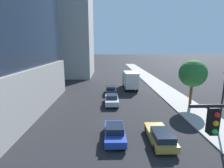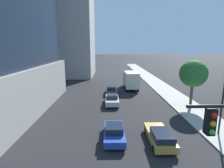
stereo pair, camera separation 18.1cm
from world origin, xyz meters
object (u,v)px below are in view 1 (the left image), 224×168
car_black (111,90)px  car_blue (115,132)px  car_gold (160,136)px  car_silver (112,99)px  construction_building (64,9)px  street_tree (193,74)px  street_lamp (223,93)px  box_truck (130,79)px

car_black → car_blue: bearing=-90.0°
car_gold → car_silver: 11.15m
construction_building → car_blue: construction_building is taller
construction_building → street_tree: size_ratio=6.52×
car_gold → car_silver: size_ratio=1.03×
street_lamp → car_silver: size_ratio=1.37×
street_tree → car_black: size_ratio=1.56×
construction_building → street_tree: (22.91, -28.48, -13.51)m
street_lamp → box_truck: (-5.85, 18.49, -2.11)m
street_tree → car_black: 13.41m
car_gold → construction_building: bearing=113.3°
car_gold → car_blue: bearing=168.7°
street_lamp → box_truck: 19.51m
construction_building → street_tree: construction_building is taller
street_lamp → construction_building: bearing=121.3°
street_lamp → car_black: bearing=122.9°
car_black → box_truck: box_truck is taller
car_silver → box_truck: bearing=67.8°
car_black → box_truck: 5.36m
street_lamp → car_blue: bearing=-176.6°
car_black → car_blue: (0.00, -15.49, -0.02)m
box_truck → construction_building: bearing=132.5°
car_silver → car_blue: bearing=-90.0°
car_gold → street_lamp: bearing=12.8°
street_lamp → car_silver: 13.71m
street_lamp → street_tree: street_tree is taller
car_black → box_truck: (3.82, 3.57, 1.20)m
street_tree → car_silver: 11.36m
car_black → box_truck: bearing=43.0°
construction_building → street_tree: 38.97m
construction_building → street_lamp: construction_building is taller
street_tree → car_blue: bearing=-142.1°
car_silver → car_gold: bearing=-69.9°
car_silver → car_black: bearing=90.0°
car_blue → box_truck: 19.48m
car_black → car_blue: 15.49m
street_tree → car_black: (-10.58, 7.26, -3.91)m
car_silver → box_truck: (3.82, 9.35, 1.17)m
construction_building → box_truck: bearing=-47.5°
street_tree → car_gold: street_tree is taller
street_lamp → car_gold: street_lamp is taller
car_blue → car_silver: car_silver is taller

